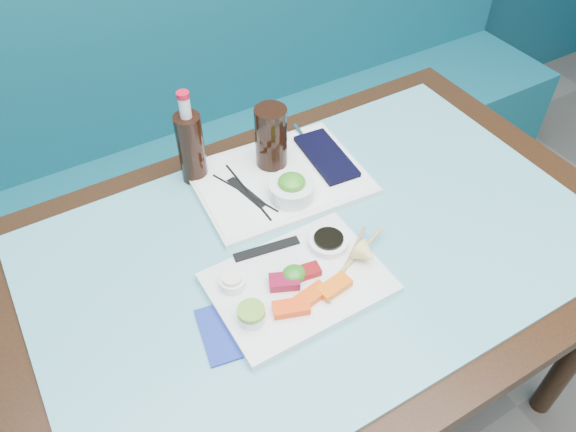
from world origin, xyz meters
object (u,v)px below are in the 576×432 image
blue_napkin (236,328)px  booth_bench (188,163)px  seaweed_bowl (292,190)px  cola_glass (271,137)px  dining_table (318,270)px  cola_bottle_body (191,148)px  serving_tray (279,179)px  sashimi_plate (298,283)px

blue_napkin → booth_bench: bearing=74.8°
seaweed_bowl → blue_napkin: (-0.27, -0.25, -0.03)m
booth_bench → cola_glass: 0.74m
dining_table → cola_glass: bearing=82.8°
dining_table → cola_glass: (0.03, 0.28, 0.19)m
cola_bottle_body → cola_glass: bearing=-19.4°
seaweed_bowl → cola_bottle_body: 0.26m
booth_bench → blue_napkin: 1.05m
serving_tray → dining_table: bearing=-92.3°
dining_table → seaweed_bowl: (0.01, 0.15, 0.13)m
seaweed_bowl → cola_glass: 0.14m
sashimi_plate → seaweed_bowl: seaweed_bowl is taller
booth_bench → cola_bottle_body: bearing=-106.1°
serving_tray → cola_bottle_body: 0.22m
dining_table → serving_tray: (0.02, 0.22, 0.10)m
booth_bench → blue_napkin: (-0.26, -0.94, 0.39)m
cola_glass → dining_table: bearing=-97.2°
dining_table → serving_tray: size_ratio=3.51×
booth_bench → cola_glass: (0.03, -0.56, 0.48)m
booth_bench → cola_bottle_body: (-0.14, -0.50, 0.47)m
serving_tray → cola_bottle_body: (-0.17, 0.12, 0.08)m
booth_bench → serving_tray: 0.73m
dining_table → cola_glass: cola_glass is taller
booth_bench → serving_tray: size_ratio=7.51×
serving_tray → cola_bottle_body: cola_bottle_body is taller
booth_bench → cola_bottle_body: size_ratio=16.63×
blue_napkin → seaweed_bowl: bearing=42.2°
seaweed_bowl → cola_bottle_body: (-0.16, 0.19, 0.05)m
seaweed_bowl → blue_napkin: seaweed_bowl is taller
sashimi_plate → cola_bottle_body: (-0.04, 0.41, 0.08)m
dining_table → blue_napkin: size_ratio=10.62×
cola_bottle_body → dining_table: bearing=-66.9°
dining_table → sashimi_plate: 0.16m
dining_table → blue_napkin: bearing=-158.5°
booth_bench → cola_glass: size_ratio=18.82×
booth_bench → seaweed_bowl: bearing=-88.8°
dining_table → cola_glass: 0.33m
serving_tray → cola_glass: cola_glass is taller
booth_bench → sashimi_plate: bearing=-96.2°
dining_table → sashimi_plate: bearing=-143.5°
cola_glass → cola_bottle_body: cola_bottle_body is taller
booth_bench → seaweed_bowl: (0.01, -0.69, 0.42)m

